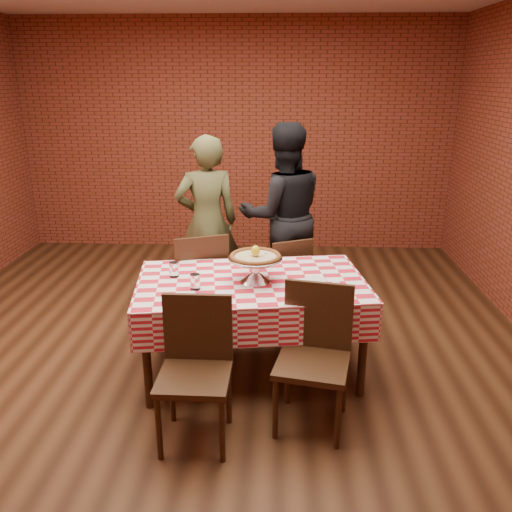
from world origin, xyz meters
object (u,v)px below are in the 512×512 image
Objects in this scene: pizza_stand at (255,269)px; chair_far_right at (284,281)px; diner_olive at (207,222)px; table at (252,327)px; diner_black at (283,215)px; water_glass_left at (195,282)px; chair_near_right at (312,362)px; chair_far_left at (198,281)px; pizza at (255,257)px; water_glass_right at (174,269)px; chair_near_left at (194,376)px; condiment_caddy at (259,256)px.

pizza_stand is 0.97m from chair_far_right.
pizza_stand is at bearing 96.01° from diner_olive.
diner_black is at bearing 80.35° from table.
table is 0.62m from water_glass_left.
chair_near_right is 0.55× the size of diner_olive.
table is 1.78× the size of chair_near_right.
chair_far_right is (-0.17, 1.50, -0.04)m from chair_near_right.
table is 0.87m from chair_far_right.
diner_black is at bearing 81.63° from pizza_stand.
diner_olive reaches higher than chair_far_right.
water_glass_left reaches higher than chair_far_right.
pizza is at bearing 107.12° from chair_far_left.
pizza is at bearing 51.12° from chair_far_right.
diner_black is at bearing 58.51° from water_glass_right.
chair_near_right is (0.39, -0.65, -0.48)m from pizza.
chair_near_left is 0.55× the size of diner_olive.
pizza_stand is at bearing -6.09° from water_glass_right.
chair_far_left is 0.56× the size of diner_olive.
water_glass_right is 0.74× the size of condiment_caddy.
pizza is at bearing 68.96° from chair_near_left.
condiment_caddy is 0.09× the size of diner_olive.
table is 0.86m from chair_far_left.
chair_far_left is at bearing 73.47° from diner_olive.
diner_black is (0.75, 0.72, 0.42)m from chair_far_left.
pizza is 0.41× the size of chair_near_left.
table is at bearing 134.36° from chair_near_right.
chair_far_left is 0.53× the size of diner_black.
water_glass_left is 0.31m from water_glass_right.
pizza_stand reaches higher than chair_near_right.
chair_far_left reaches higher than chair_far_right.
diner_black reaches higher than chair_far_left.
condiment_caddy reaches higher than water_glass_left.
table is 0.57m from condiment_caddy.
chair_near_right is 1.51m from chair_far_right.
water_glass_left is at bearing 78.54° from diner_olive.
diner_black is at bearing 170.35° from diner_olive.
condiment_caddy is at bearing 88.28° from pizza.
pizza is 0.90m from chair_near_right.
chair_near_right is 2.12m from diner_black.
pizza_stand is at bearing 22.86° from water_glass_left.
chair_near_left is 0.98× the size of chair_near_right.
diner_black reaches higher than water_glass_left.
table is 10.96× the size of condiment_caddy.
chair_far_left is 0.74m from diner_olive.
table is 0.47m from pizza_stand.
pizza is at bearing 133.01° from chair_near_right.
pizza_stand is 3.62× the size of water_glass_left.
chair_far_right is at bearing 57.93° from water_glass_left.
diner_olive is at bearing 100.91° from condiment_caddy.
chair_near_right is 2.22m from diner_olive.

